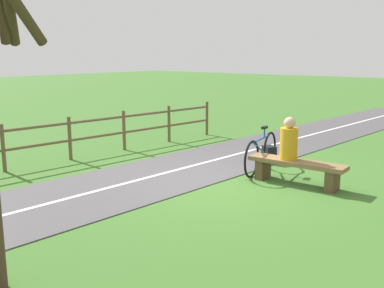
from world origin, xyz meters
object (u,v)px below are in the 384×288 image
(bicycle, at_px, (261,153))
(backpack, at_px, (269,154))
(bench, at_px, (296,168))
(person_seated, at_px, (289,141))

(bicycle, height_order, backpack, bicycle)
(backpack, bearing_deg, bench, 136.06)
(bench, bearing_deg, person_seated, 0.00)
(person_seated, height_order, bicycle, person_seated)
(person_seated, bearing_deg, bench, -180.00)
(bench, bearing_deg, bicycle, -24.68)
(bicycle, relative_size, backpack, 4.82)
(person_seated, bearing_deg, bicycle, -29.10)
(bicycle, bearing_deg, bench, 56.82)
(person_seated, distance_m, bicycle, 1.01)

